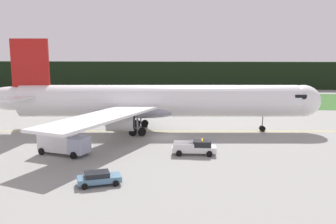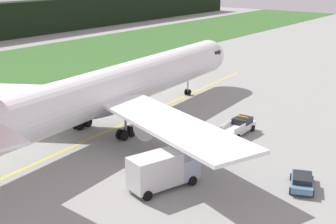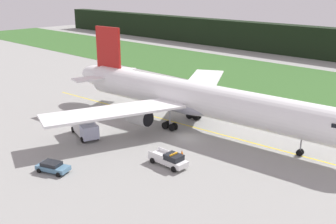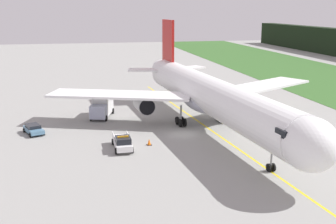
# 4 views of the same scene
# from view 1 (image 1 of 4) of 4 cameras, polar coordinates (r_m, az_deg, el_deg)

# --- Properties ---
(ground) EXTENTS (320.00, 320.00, 0.00)m
(ground) POSITION_cam_1_polar(r_m,az_deg,el_deg) (54.36, -0.49, -4.07)
(ground) COLOR gray
(grass_verge) EXTENTS (320.00, 33.37, 0.04)m
(grass_verge) POSITION_cam_1_polar(r_m,az_deg,el_deg) (99.39, 1.98, 2.06)
(grass_verge) COLOR #356128
(grass_verge) RESTS_ON ground
(distant_tree_line) EXTENTS (288.00, 5.63, 9.63)m
(distant_tree_line) POSITION_cam_1_polar(r_m,az_deg,el_deg) (131.98, 2.73, 5.94)
(distant_tree_line) COLOR black
(distant_tree_line) RESTS_ON ground
(taxiway_centerline_main) EXTENTS (71.17, 6.29, 0.01)m
(taxiway_centerline_main) POSITION_cam_1_polar(r_m,az_deg,el_deg) (58.70, -1.45, -3.06)
(taxiway_centerline_main) COLOR yellow
(taxiway_centerline_main) RESTS_ON ground
(airliner) EXTENTS (54.25, 44.75, 14.93)m
(airliner) POSITION_cam_1_polar(r_m,az_deg,el_deg) (57.88, -2.20, 1.68)
(airliner) COLOR white
(airliner) RESTS_ON ground
(ops_pickup_truck) EXTENTS (5.53, 2.26, 1.94)m
(ops_pickup_truck) POSITION_cam_1_polar(r_m,az_deg,el_deg) (45.26, 4.49, -5.67)
(ops_pickup_truck) COLOR white
(ops_pickup_truck) RESTS_ON ground
(catering_truck) EXTENTS (6.91, 4.25, 3.45)m
(catering_truck) POSITION_cam_1_polar(r_m,az_deg,el_deg) (46.88, -16.49, -4.44)
(catering_truck) COLOR #AAB0CC
(catering_truck) RESTS_ON ground
(staff_car) EXTENTS (4.54, 3.23, 1.30)m
(staff_car) POSITION_cam_1_polar(r_m,az_deg,el_deg) (35.79, -11.01, -10.26)
(staff_car) COLOR teal
(staff_car) RESTS_ON ground
(apron_cone) EXTENTS (0.63, 0.63, 0.79)m
(apron_cone) POSITION_cam_1_polar(r_m,az_deg,el_deg) (48.78, 3.43, -5.18)
(apron_cone) COLOR black
(apron_cone) RESTS_ON ground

